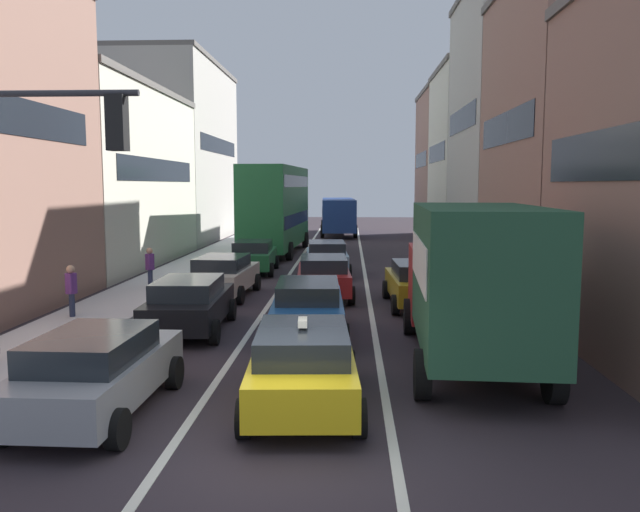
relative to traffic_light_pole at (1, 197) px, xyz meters
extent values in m
plane|color=#322A2F|center=(4.45, -0.30, -3.82)|extent=(140.00, 140.00, 0.00)
cube|color=#BBBBBB|center=(-2.25, 19.70, -3.75)|extent=(2.60, 64.00, 0.14)
cube|color=silver|center=(2.75, 19.70, -3.81)|extent=(0.16, 60.00, 0.01)
cube|color=silver|center=(6.15, 19.70, -3.81)|extent=(0.16, 60.00, 0.01)
cube|color=beige|center=(-7.55, 21.70, 0.50)|extent=(7.00, 14.57, 8.63)
cube|color=black|center=(-4.03, 21.70, 0.93)|extent=(0.02, 11.73, 1.10)
cube|color=#66605B|center=(-7.55, 21.70, 4.97)|extent=(7.20, 14.57, 0.30)
cube|color=#B2ADA3|center=(-7.55, 36.36, 2.39)|extent=(7.00, 14.57, 12.41)
cube|color=black|center=(-4.03, 36.36, 3.01)|extent=(0.02, 11.73, 1.10)
cube|color=#66605B|center=(-7.55, 36.36, 8.75)|extent=(7.20, 14.57, 0.30)
cube|color=#936B5B|center=(14.35, 39.30, 1.56)|extent=(7.00, 8.70, 10.75)
cube|color=black|center=(10.84, 39.30, 2.10)|extent=(0.02, 7.04, 1.10)
cube|color=#66605B|center=(14.35, 39.30, 7.08)|extent=(7.20, 8.70, 0.30)
cube|color=beige|center=(14.35, 30.50, 1.64)|extent=(7.00, 8.70, 10.90)
cube|color=black|center=(10.84, 30.50, 2.18)|extent=(0.02, 7.04, 1.10)
cube|color=#66605B|center=(14.35, 30.50, 7.24)|extent=(7.20, 8.70, 0.30)
cube|color=#B2ADA3|center=(14.35, 21.70, 2.68)|extent=(7.00, 8.70, 13.00)
cube|color=black|center=(10.84, 21.70, 3.33)|extent=(0.02, 7.04, 1.10)
cube|color=#936B5B|center=(14.35, 12.90, 1.62)|extent=(7.00, 8.70, 10.86)
cube|color=black|center=(10.84, 12.90, 2.16)|extent=(0.02, 7.04, 1.10)
cube|color=black|center=(10.84, 4.10, 0.83)|extent=(0.02, 7.04, 1.10)
cylinder|color=#2D2D33|center=(0.50, -0.01, 1.58)|extent=(3.50, 0.10, 0.10)
cube|color=black|center=(1.90, -0.01, 1.13)|extent=(0.28, 0.28, 0.84)
sphere|color=red|center=(1.90, 0.14, 1.39)|extent=(0.18, 0.18, 0.18)
sphere|color=#F2A519|center=(1.90, 0.14, 1.13)|extent=(0.18, 0.18, 0.18)
sphere|color=green|center=(1.90, 0.14, 0.87)|extent=(0.18, 0.18, 0.18)
cube|color=#A51E1E|center=(8.28, 7.05, -2.39)|extent=(2.51, 2.51, 1.90)
cube|color=black|center=(8.34, 8.26, -2.01)|extent=(2.02, 0.13, 0.70)
cube|color=#234C33|center=(8.10, 3.29, -1.64)|extent=(2.66, 5.55, 2.80)
cube|color=white|center=(6.89, 3.35, -1.36)|extent=(0.24, 4.48, 0.90)
cylinder|color=black|center=(7.09, 7.19, -3.34)|extent=(0.35, 0.97, 0.96)
cylinder|color=black|center=(9.49, 7.07, -3.34)|extent=(0.35, 0.97, 0.96)
cylinder|color=black|center=(6.84, 1.91, -3.34)|extent=(0.35, 0.97, 0.96)
cylinder|color=black|center=(9.23, 1.80, -3.34)|extent=(0.35, 0.97, 0.96)
cube|color=yellow|center=(4.63, 1.45, -3.15)|extent=(2.04, 4.39, 0.70)
cube|color=#1E2328|center=(4.64, 1.25, -2.59)|extent=(1.72, 2.49, 0.52)
cube|color=#F2EACC|center=(4.64, 1.25, -2.22)|extent=(0.18, 0.45, 0.12)
cylinder|color=black|center=(3.63, 2.85, -3.50)|extent=(0.26, 0.65, 0.64)
cylinder|color=black|center=(5.47, 2.96, -3.50)|extent=(0.26, 0.65, 0.64)
cylinder|color=black|center=(3.79, -0.06, -3.50)|extent=(0.26, 0.65, 0.64)
cylinder|color=black|center=(5.63, 0.04, -3.50)|extent=(0.26, 0.65, 0.64)
cube|color=gray|center=(1.06, 0.89, -3.15)|extent=(1.88, 4.33, 0.70)
cube|color=#1E2328|center=(1.06, 0.69, -2.59)|extent=(1.63, 2.44, 0.52)
cylinder|color=black|center=(0.17, 2.37, -3.50)|extent=(0.23, 0.64, 0.64)
cylinder|color=black|center=(2.01, 2.33, -3.50)|extent=(0.23, 0.64, 0.64)
cylinder|color=black|center=(0.12, -0.56, -3.50)|extent=(0.23, 0.64, 0.64)
cylinder|color=black|center=(1.95, -0.59, -3.50)|extent=(0.23, 0.64, 0.64)
cube|color=#194C8C|center=(4.36, 6.89, -3.15)|extent=(2.00, 4.38, 0.70)
cube|color=#1E2328|center=(4.37, 6.69, -2.59)|extent=(1.70, 2.48, 0.52)
cylinder|color=black|center=(3.37, 8.30, -3.50)|extent=(0.25, 0.65, 0.64)
cylinder|color=black|center=(5.21, 8.39, -3.50)|extent=(0.25, 0.65, 0.64)
cylinder|color=black|center=(3.51, 5.38, -3.50)|extent=(0.25, 0.65, 0.64)
cylinder|color=black|center=(5.35, 5.47, -3.50)|extent=(0.25, 0.65, 0.64)
cube|color=black|center=(1.09, 7.18, -3.15)|extent=(1.97, 4.37, 0.70)
cube|color=#1E2328|center=(1.10, 6.98, -2.59)|extent=(1.68, 2.47, 0.52)
cylinder|color=black|center=(0.12, 8.60, -3.50)|extent=(0.24, 0.65, 0.64)
cylinder|color=black|center=(1.95, 8.68, -3.50)|extent=(0.24, 0.65, 0.64)
cylinder|color=black|center=(0.23, 5.68, -3.50)|extent=(0.24, 0.65, 0.64)
cylinder|color=black|center=(2.07, 5.75, -3.50)|extent=(0.24, 0.65, 0.64)
cube|color=#A51E1E|center=(4.53, 12.65, -3.15)|extent=(2.05, 4.40, 0.70)
cube|color=#1E2328|center=(4.54, 12.45, -2.59)|extent=(1.72, 2.50, 0.52)
cylinder|color=black|center=(3.52, 14.05, -3.50)|extent=(0.26, 0.65, 0.64)
cylinder|color=black|center=(5.36, 14.16, -3.50)|extent=(0.26, 0.65, 0.64)
cylinder|color=black|center=(3.70, 11.14, -3.50)|extent=(0.26, 0.65, 0.64)
cylinder|color=black|center=(5.53, 11.24, -3.50)|extent=(0.26, 0.65, 0.64)
cube|color=beige|center=(0.92, 12.66, -3.15)|extent=(2.01, 4.38, 0.70)
cube|color=#1E2328|center=(0.91, 12.46, -2.59)|extent=(1.70, 2.48, 0.52)
cylinder|color=black|center=(0.08, 14.16, -3.50)|extent=(0.25, 0.65, 0.64)
cylinder|color=black|center=(1.91, 14.07, -3.50)|extent=(0.25, 0.65, 0.64)
cylinder|color=black|center=(-0.07, 11.24, -3.50)|extent=(0.25, 0.65, 0.64)
cylinder|color=black|center=(1.77, 11.15, -3.50)|extent=(0.25, 0.65, 0.64)
cube|color=#759EB7|center=(4.42, 18.62, -3.15)|extent=(2.07, 4.40, 0.70)
cube|color=#1E2328|center=(4.43, 18.42, -2.59)|extent=(1.73, 2.50, 0.52)
cylinder|color=black|center=(3.41, 20.02, -3.50)|extent=(0.26, 0.65, 0.64)
cylinder|color=black|center=(5.24, 20.13, -3.50)|extent=(0.26, 0.65, 0.64)
cylinder|color=black|center=(3.59, 17.10, -3.50)|extent=(0.26, 0.65, 0.64)
cylinder|color=black|center=(5.43, 17.21, -3.50)|extent=(0.26, 0.65, 0.64)
cube|color=#19592D|center=(1.06, 18.89, -3.15)|extent=(1.95, 4.36, 0.70)
cube|color=#1E2328|center=(1.06, 18.69, -2.59)|extent=(1.67, 2.46, 0.52)
cylinder|color=black|center=(0.09, 20.32, -3.50)|extent=(0.24, 0.65, 0.64)
cylinder|color=black|center=(1.92, 20.38, -3.50)|extent=(0.24, 0.65, 0.64)
cylinder|color=black|center=(0.19, 17.40, -3.50)|extent=(0.24, 0.65, 0.64)
cylinder|color=black|center=(2.03, 17.46, -3.50)|extent=(0.24, 0.65, 0.64)
cube|color=#B29319|center=(7.74, 11.14, -3.15)|extent=(1.97, 4.37, 0.70)
cube|color=#1E2328|center=(7.75, 10.95, -2.59)|extent=(1.68, 2.47, 0.52)
cylinder|color=black|center=(6.76, 12.57, -3.50)|extent=(0.25, 0.65, 0.64)
cylinder|color=black|center=(8.60, 12.64, -3.50)|extent=(0.25, 0.65, 0.64)
cylinder|color=black|center=(6.88, 9.65, -3.50)|extent=(0.25, 0.65, 0.64)
cylinder|color=black|center=(8.72, 9.72, -3.50)|extent=(0.25, 0.65, 0.64)
cube|color=#1E6033|center=(1.16, 26.99, -2.12)|extent=(3.04, 10.62, 2.40)
cube|color=black|center=(1.16, 26.99, -1.76)|extent=(3.04, 9.99, 0.70)
cube|color=#1E6033|center=(1.16, 26.99, 0.16)|extent=(3.04, 10.62, 2.16)
cube|color=black|center=(1.16, 26.99, 0.40)|extent=(3.04, 9.99, 0.64)
cylinder|color=black|center=(0.11, 30.82, -3.32)|extent=(0.35, 1.01, 1.00)
cylinder|color=black|center=(2.61, 30.70, -3.32)|extent=(0.35, 1.01, 1.00)
cylinder|color=black|center=(-0.25, 23.90, -3.32)|extent=(0.35, 1.01, 1.00)
cylinder|color=black|center=(2.25, 23.77, -3.32)|extent=(0.35, 1.01, 1.00)
cube|color=navy|center=(4.51, 41.39, -2.12)|extent=(2.90, 10.59, 2.40)
cube|color=black|center=(4.51, 41.39, -1.76)|extent=(2.91, 9.96, 0.70)
cylinder|color=black|center=(3.11, 45.12, -3.32)|extent=(0.34, 1.01, 1.00)
cylinder|color=black|center=(5.61, 45.22, -3.32)|extent=(0.34, 1.01, 1.00)
cylinder|color=black|center=(3.38, 38.20, -3.32)|extent=(0.34, 1.01, 1.00)
cylinder|color=black|center=(5.88, 38.29, -3.32)|extent=(0.34, 1.01, 1.00)
cylinder|color=#262D47|center=(-2.79, 8.47, -3.41)|extent=(0.16, 0.16, 0.82)
cylinder|color=#262D47|center=(-2.72, 8.30, -3.41)|extent=(0.16, 0.16, 0.82)
cylinder|color=#66337F|center=(-2.76, 8.39, -2.70)|extent=(0.34, 0.34, 0.60)
sphere|color=tan|center=(-2.76, 8.39, -2.28)|extent=(0.24, 0.24, 0.24)
cylinder|color=#66337F|center=(-2.84, 8.59, -2.67)|extent=(0.10, 0.10, 0.55)
cylinder|color=#66337F|center=(-2.67, 8.18, -2.67)|extent=(0.10, 0.10, 0.55)
cylinder|color=#262D47|center=(-2.08, 13.62, -3.41)|extent=(0.16, 0.16, 0.82)
cylinder|color=#262D47|center=(-2.11, 13.79, -3.41)|extent=(0.16, 0.16, 0.82)
cylinder|color=#66337F|center=(-2.10, 13.70, -2.70)|extent=(0.34, 0.34, 0.60)
sphere|color=tan|center=(-2.10, 13.70, -2.28)|extent=(0.24, 0.24, 0.24)
cylinder|color=#66337F|center=(-2.06, 13.49, -2.67)|extent=(0.10, 0.10, 0.55)
cylinder|color=#66337F|center=(-2.14, 13.92, -2.67)|extent=(0.10, 0.10, 0.55)
camera|label=1|loc=(5.47, -9.66, 0.19)|focal=35.44mm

